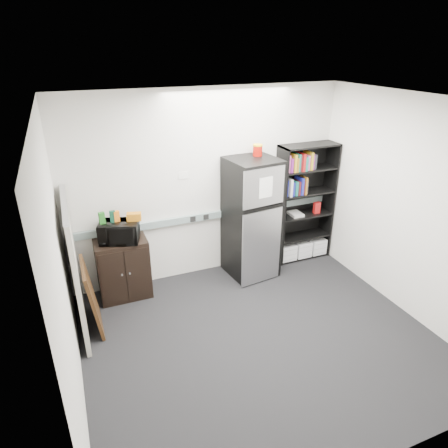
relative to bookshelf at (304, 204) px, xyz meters
name	(u,v)px	position (x,y,z in m)	size (l,w,h in m)	color
floor	(260,338)	(-1.53, -1.57, -0.91)	(4.00, 4.00, 0.00)	black
wall_back	(207,186)	(-1.53, 0.18, 0.44)	(4.00, 0.02, 2.70)	silver
wall_right	(410,209)	(0.47, -1.57, 0.44)	(0.02, 3.50, 2.70)	silver
wall_left	(61,274)	(-3.53, -1.57, 0.44)	(0.02, 3.50, 2.70)	silver
ceiling	(271,103)	(-1.53, -1.57, 1.79)	(4.00, 3.50, 0.02)	white
electrical_raceway	(209,216)	(-1.53, 0.15, -0.01)	(3.92, 0.05, 0.10)	gray
wall_note	(183,175)	(-1.88, 0.18, 0.64)	(0.14, 0.00, 0.10)	white
bookshelf	(304,204)	(0.00, 0.00, 0.00)	(0.90, 0.34, 1.85)	black
cubicle_partition	(75,267)	(-3.43, -0.49, -0.10)	(0.06, 1.30, 1.62)	gray
cabinet	(123,269)	(-2.84, -0.06, -0.49)	(0.67, 0.45, 0.84)	black
microwave	(119,232)	(-2.84, -0.08, 0.07)	(0.49, 0.33, 0.27)	black
snack_box_a	(102,218)	(-3.03, -0.05, 0.28)	(0.07, 0.05, 0.15)	#1C5D1A
snack_box_b	(113,216)	(-2.90, -0.05, 0.28)	(0.07, 0.05, 0.15)	#0C3925
snack_box_c	(117,216)	(-2.85, -0.05, 0.27)	(0.07, 0.05, 0.14)	orange
snack_bag	(134,217)	(-2.64, -0.10, 0.25)	(0.18, 0.10, 0.10)	#BD6E12
refrigerator	(252,219)	(-0.98, -0.14, -0.03)	(0.74, 0.77, 1.77)	black
coffee_can	(258,149)	(-0.85, -0.02, 0.95)	(0.13, 0.13, 0.18)	#9D0F07
framed_poster	(92,297)	(-3.30, -0.59, -0.49)	(0.14, 0.67, 0.85)	#311D0D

